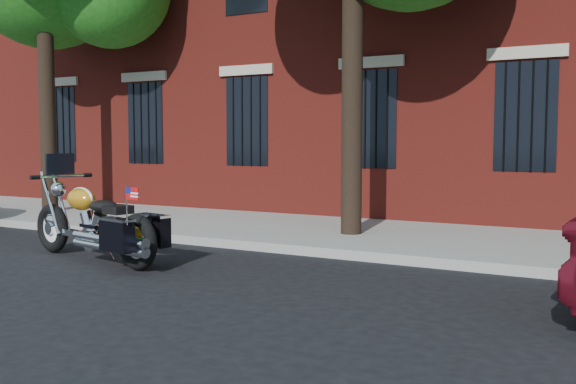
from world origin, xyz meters
The scene contains 4 objects.
ground centered at (0.00, 0.00, 0.00)m, with size 120.00×120.00×0.00m, color black.
curb centered at (0.00, 1.38, 0.07)m, with size 40.00×0.16×0.15m, color gray.
sidewalk centered at (0.00, 3.26, 0.07)m, with size 40.00×3.60×0.15m, color gray.
motorcycle centered at (-1.97, -0.60, 0.53)m, with size 2.97×1.27×1.56m.
Camera 1 is at (4.86, -7.32, 1.75)m, focal length 40.00 mm.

